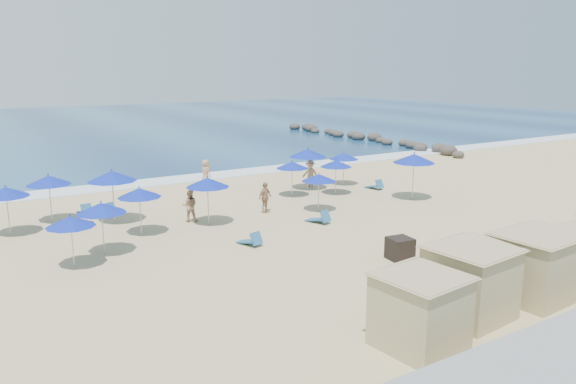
% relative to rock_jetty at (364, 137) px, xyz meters
% --- Properties ---
extents(ground, '(160.00, 160.00, 0.00)m').
position_rel_rock_jetty_xyz_m(ground, '(-24.01, -24.90, -0.36)').
color(ground, tan).
rests_on(ground, ground).
extents(ocean, '(160.00, 80.00, 0.06)m').
position_rel_rock_jetty_xyz_m(ocean, '(-24.01, 30.10, -0.33)').
color(ocean, navy).
rests_on(ocean, ground).
extents(surf_line, '(160.00, 2.50, 0.08)m').
position_rel_rock_jetty_xyz_m(surf_line, '(-24.01, -9.40, -0.32)').
color(surf_line, white).
rests_on(surf_line, ground).
extents(rock_jetty, '(2.56, 26.66, 0.96)m').
position_rel_rock_jetty_xyz_m(rock_jetty, '(0.00, 0.00, 0.00)').
color(rock_jetty, '#2E2926').
rests_on(rock_jetty, ground).
extents(trash_bin, '(0.98, 0.98, 0.88)m').
position_rel_rock_jetty_xyz_m(trash_bin, '(-22.38, -29.09, 0.08)').
color(trash_bin, black).
rests_on(trash_bin, ground).
extents(cabana_0, '(4.38, 4.38, 2.76)m').
position_rel_rock_jetty_xyz_m(cabana_0, '(-26.87, -34.60, 1.22)').
color(cabana_0, tan).
rests_on(cabana_0, ground).
extents(cabana_1, '(4.68, 4.68, 2.95)m').
position_rel_rock_jetty_xyz_m(cabana_1, '(-24.24, -34.02, 1.33)').
color(cabana_1, tan).
rests_on(cabana_1, ground).
extents(cabana_2, '(4.67, 4.67, 2.94)m').
position_rel_rock_jetty_xyz_m(cabana_2, '(-21.44, -34.22, 1.32)').
color(cabana_2, tan).
rests_on(cabana_2, ground).
extents(umbrella_0, '(2.02, 2.02, 2.30)m').
position_rel_rock_jetty_xyz_m(umbrella_0, '(-34.94, -17.35, 1.63)').
color(umbrella_0, '#A5A8AD').
rests_on(umbrella_0, ground).
extents(umbrella_1, '(1.96, 1.96, 2.23)m').
position_rel_rock_jetty_xyz_m(umbrella_1, '(-32.05, -22.31, 1.57)').
color(umbrella_1, '#A5A8AD').
rests_on(umbrella_1, ground).
extents(umbrella_2, '(2.11, 2.11, 2.41)m').
position_rel_rock_jetty_xyz_m(umbrella_2, '(-32.94, -16.02, 1.72)').
color(umbrella_2, '#A5A8AD').
rests_on(umbrella_2, ground).
extents(umbrella_3, '(1.83, 1.83, 2.08)m').
position_rel_rock_jetty_xyz_m(umbrella_3, '(-33.41, -23.24, 1.44)').
color(umbrella_3, '#A5A8AD').
rests_on(umbrella_3, ground).
extents(umbrella_4, '(2.34, 2.34, 2.66)m').
position_rel_rock_jetty_xyz_m(umbrella_4, '(-30.38, -17.74, 1.95)').
color(umbrella_4, '#A5A8AD').
rests_on(umbrella_4, ground).
extents(umbrella_5, '(1.96, 1.96, 2.23)m').
position_rel_rock_jetty_xyz_m(umbrella_5, '(-29.91, -20.39, 1.57)').
color(umbrella_5, '#A5A8AD').
rests_on(umbrella_5, ground).
extents(umbrella_6, '(2.09, 2.09, 2.38)m').
position_rel_rock_jetty_xyz_m(umbrella_6, '(-26.65, -20.47, 1.70)').
color(umbrella_6, '#A5A8AD').
rests_on(umbrella_6, ground).
extents(umbrella_7, '(1.89, 1.89, 2.15)m').
position_rel_rock_jetty_xyz_m(umbrella_7, '(-20.02, -17.55, 1.50)').
color(umbrella_7, '#A5A8AD').
rests_on(umbrella_7, ground).
extents(umbrella_8, '(1.88, 1.88, 2.14)m').
position_rel_rock_jetty_xyz_m(umbrella_8, '(-17.53, -18.45, 1.49)').
color(umbrella_8, '#A5A8AD').
rests_on(umbrella_8, ground).
extents(umbrella_9, '(2.31, 2.31, 2.63)m').
position_rel_rock_jetty_xyz_m(umbrella_9, '(-18.18, -16.45, 1.92)').
color(umbrella_9, '#A5A8AD').
rests_on(umbrella_9, ground).
extents(umbrella_10, '(1.88, 1.88, 2.14)m').
position_rel_rock_jetty_xyz_m(umbrella_10, '(-15.45, -16.52, 1.50)').
color(umbrella_10, '#A5A8AD').
rests_on(umbrella_10, ground).
extents(umbrella_11, '(2.40, 2.40, 2.73)m').
position_rel_rock_jetty_xyz_m(umbrella_11, '(-14.59, -21.82, 2.00)').
color(umbrella_11, '#A5A8AD').
rests_on(umbrella_11, ground).
extents(umbrella_12, '(1.81, 1.81, 2.07)m').
position_rel_rock_jetty_xyz_m(umbrella_12, '(-20.70, -21.18, 1.43)').
color(umbrella_12, '#A5A8AD').
rests_on(umbrella_12, ground).
extents(beach_chair_1, '(0.60, 1.20, 0.64)m').
position_rel_rock_jetty_xyz_m(beach_chair_1, '(-31.26, -15.42, -0.14)').
color(beach_chair_1, '#275F91').
rests_on(beach_chair_1, ground).
extents(beach_chair_2, '(0.85, 1.23, 0.62)m').
position_rel_rock_jetty_xyz_m(beach_chair_2, '(-30.20, -15.73, -0.15)').
color(beach_chair_2, '#275F91').
rests_on(beach_chair_2, ground).
extents(beach_chair_3, '(0.81, 1.27, 0.65)m').
position_rel_rock_jetty_xyz_m(beach_chair_3, '(-26.47, -24.43, -0.14)').
color(beach_chair_3, '#275F91').
rests_on(beach_chair_3, ground).
extents(beach_chair_4, '(0.89, 1.36, 0.69)m').
position_rel_rock_jetty_xyz_m(beach_chair_4, '(-21.98, -23.13, -0.12)').
color(beach_chair_4, '#275F91').
rests_on(beach_chair_4, ground).
extents(beach_chair_5, '(0.67, 1.25, 0.66)m').
position_rel_rock_jetty_xyz_m(beach_chair_5, '(-14.56, -18.61, -0.13)').
color(beach_chair_5, '#275F91').
rests_on(beach_chair_5, ground).
extents(beachgoer_1, '(0.96, 0.89, 1.58)m').
position_rel_rock_jetty_xyz_m(beachgoer_1, '(-27.19, -19.49, 0.43)').
color(beachgoer_1, tan).
rests_on(beachgoer_1, ground).
extents(beachgoer_2, '(1.02, 0.70, 1.61)m').
position_rel_rock_jetty_xyz_m(beachgoer_2, '(-23.21, -19.93, 0.44)').
color(beachgoer_2, tan).
rests_on(beachgoer_2, ground).
extents(beachgoer_3, '(0.99, 1.27, 1.73)m').
position_rel_rock_jetty_xyz_m(beachgoer_3, '(-17.69, -16.00, 0.50)').
color(beachgoer_3, tan).
rests_on(beachgoer_3, ground).
extents(beachgoer_4, '(0.68, 0.90, 1.66)m').
position_rel_rock_jetty_xyz_m(beachgoer_4, '(-22.97, -11.90, 0.47)').
color(beachgoer_4, tan).
rests_on(beachgoer_4, ground).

